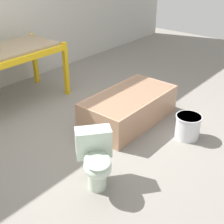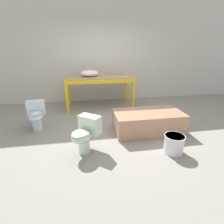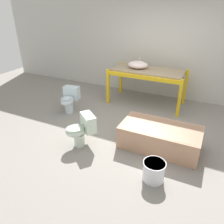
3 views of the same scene
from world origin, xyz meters
TOP-DOWN VIEW (x-y plane):
  - ground_plane at (0.00, 0.00)m, footprint 12.00×12.00m
  - shelving_rack at (-0.19, 1.40)m, footprint 1.94×0.92m
  - bathtub_main at (0.66, -0.44)m, footprint 1.46×0.77m
  - toilet_far at (-0.70, -1.01)m, footprint 0.60×0.63m
  - bucket_white at (0.80, -1.33)m, footprint 0.35×0.35m

SIDE VIEW (x-z plane):
  - ground_plane at x=0.00m, z-range 0.00..0.00m
  - bucket_white at x=0.80m, z-range 0.01..0.34m
  - bathtub_main at x=0.66m, z-range 0.03..0.47m
  - toilet_far at x=-0.70m, z-range 0.04..0.66m
  - shelving_rack at x=-0.19m, z-range 0.34..1.27m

